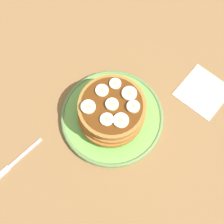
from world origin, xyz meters
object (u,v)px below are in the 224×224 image
Objects in this scene: plate at (112,117)px; banana_slice_6 at (88,107)px; banana_slice_2 at (129,94)px; banana_slice_0 at (111,103)px; banana_slice_3 at (121,121)px; banana_slice_7 at (102,91)px; napkin at (203,92)px; pancake_stack at (112,111)px; banana_slice_5 at (115,84)px; banana_slice_4 at (107,120)px; fork at (16,161)px; banana_slice_1 at (133,107)px.

banana_slice_6 reaches higher than plate.
banana_slice_0 is at bearing 147.68° from banana_slice_2.
banana_slice_2 is 6.50cm from banana_slice_3.
banana_slice_2 reaches higher than plate.
napkin is at bearing -53.96° from banana_slice_7.
banana_slice_6 is 1.09× the size of banana_slice_7.
banana_slice_3 reaches higher than napkin.
banana_slice_3 is at bearing -124.63° from plate.
banana_slice_7 reaches higher than plate.
pancake_stack reaches higher than plate.
banana_slice_3 and banana_slice_5 have the same top height.
banana_slice_4 is at bearing -168.68° from pancake_stack.
banana_slice_7 is at bearing -27.22° from fork.
banana_slice_5 is 28.48cm from fork.
banana_slice_4 is at bearing -164.35° from banana_slice_0.
banana_slice_6 is (-2.91, 4.23, 7.89)cm from plate.
banana_slice_1 reaches higher than fork.
fork is at bearing 148.19° from banana_slice_6.
banana_slice_1 is at bearing -71.40° from banana_slice_0.
napkin is at bearing -57.11° from banana_slice_5.
banana_slice_5 is 8.03cm from banana_slice_6.
banana_slice_2 is at bearing 11.11° from banana_slice_3.
banana_slice_0 reaches higher than banana_slice_4.
pancake_stack is at bearing 78.49° from plate.
banana_slice_5 is at bearing 122.89° from napkin.
banana_slice_0 is 25.22cm from napkin.
plate is 7.14× the size of banana_slice_3.
banana_slice_7 is at bearing 110.79° from banana_slice_2.
pancake_stack is 4.84× the size of banana_slice_2.
banana_slice_6 reaches higher than fork.
banana_slice_5 is at bearing 15.59° from banana_slice_0.
banana_slice_7 is at bearing 147.19° from banana_slice_5.
banana_slice_5 is at bearing 19.68° from plate.
banana_slice_0 is 0.26× the size of napkin.
banana_slice_2 reaches higher than fork.
banana_slice_5 reaches higher than plate.
banana_slice_3 is 1.06× the size of banana_slice_6.
banana_slice_2 is 1.27× the size of banana_slice_5.
banana_slice_1 is 0.86× the size of banana_slice_2.
banana_slice_7 is (0.27, 7.78, -0.14)cm from banana_slice_1.
banana_slice_0 reaches higher than banana_slice_3.
banana_slice_1 reaches higher than banana_slice_7.
banana_slice_6 is at bearing 171.26° from banana_slice_7.
banana_slice_7 reaches higher than pancake_stack.
banana_slice_7 is at bearing 59.25° from banana_slice_0.
pancake_stack is 5.64× the size of banana_slice_0.
banana_slice_1 is at bearing -117.21° from banana_slice_5.
banana_slice_3 and banana_slice_7 have the same top height.
plate is 7.25× the size of banana_slice_2.
banana_slice_1 is 1.09× the size of banana_slice_5.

